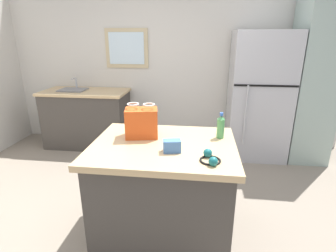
{
  "coord_description": "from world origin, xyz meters",
  "views": [
    {
      "loc": [
        0.46,
        -2.05,
        1.71
      ],
      "look_at": [
        0.18,
        0.2,
        0.93
      ],
      "focal_mm": 28.14,
      "sensor_mm": 36.0,
      "label": 1
    }
  ],
  "objects_px": {
    "kitchen_island": "(164,191)",
    "ear_defenders": "(210,158)",
    "refrigerator": "(259,96)",
    "bottle": "(221,127)",
    "shopping_bag": "(142,123)",
    "tall_cabinet": "(313,80)",
    "small_box": "(172,146)"
  },
  "relations": [
    {
      "from": "kitchen_island",
      "to": "ear_defenders",
      "type": "distance_m",
      "value": 0.65
    },
    {
      "from": "refrigerator",
      "to": "bottle",
      "type": "xyz_separation_m",
      "value": [
        -0.65,
        -1.69,
        0.09
      ]
    },
    {
      "from": "shopping_bag",
      "to": "tall_cabinet",
      "type": "bearing_deg",
      "value": 40.78
    },
    {
      "from": "tall_cabinet",
      "to": "shopping_bag",
      "type": "relative_size",
      "value": 7.62
    },
    {
      "from": "kitchen_island",
      "to": "refrigerator",
      "type": "distance_m",
      "value": 2.23
    },
    {
      "from": "tall_cabinet",
      "to": "ear_defenders",
      "type": "xyz_separation_m",
      "value": [
        -1.44,
        -2.15,
        -0.24
      ]
    },
    {
      "from": "tall_cabinet",
      "to": "ear_defenders",
      "type": "distance_m",
      "value": 2.6
    },
    {
      "from": "bottle",
      "to": "small_box",
      "type": "bearing_deg",
      "value": -138.42
    },
    {
      "from": "kitchen_island",
      "to": "bottle",
      "type": "height_order",
      "value": "bottle"
    },
    {
      "from": "kitchen_island",
      "to": "shopping_bag",
      "type": "height_order",
      "value": "shopping_bag"
    },
    {
      "from": "small_box",
      "to": "ear_defenders",
      "type": "height_order",
      "value": "small_box"
    },
    {
      "from": "shopping_bag",
      "to": "bottle",
      "type": "bearing_deg",
      "value": 4.41
    },
    {
      "from": "refrigerator",
      "to": "small_box",
      "type": "bearing_deg",
      "value": -116.94
    },
    {
      "from": "kitchen_island",
      "to": "small_box",
      "type": "xyz_separation_m",
      "value": [
        0.09,
        -0.14,
        0.48
      ]
    },
    {
      "from": "small_box",
      "to": "ear_defenders",
      "type": "distance_m",
      "value": 0.31
    },
    {
      "from": "kitchen_island",
      "to": "tall_cabinet",
      "type": "xyz_separation_m",
      "value": [
        1.81,
        1.88,
        0.7
      ]
    },
    {
      "from": "bottle",
      "to": "refrigerator",
      "type": "bearing_deg",
      "value": 68.94
    },
    {
      "from": "refrigerator",
      "to": "small_box",
      "type": "distance_m",
      "value": 2.27
    },
    {
      "from": "small_box",
      "to": "bottle",
      "type": "relative_size",
      "value": 0.59
    },
    {
      "from": "shopping_bag",
      "to": "bottle",
      "type": "distance_m",
      "value": 0.67
    },
    {
      "from": "shopping_bag",
      "to": "bottle",
      "type": "xyz_separation_m",
      "value": [
        0.67,
        0.05,
        -0.03
      ]
    },
    {
      "from": "kitchen_island",
      "to": "refrigerator",
      "type": "height_order",
      "value": "refrigerator"
    },
    {
      "from": "kitchen_island",
      "to": "ear_defenders",
      "type": "bearing_deg",
      "value": -36.49
    },
    {
      "from": "refrigerator",
      "to": "ear_defenders",
      "type": "distance_m",
      "value": 2.28
    },
    {
      "from": "ear_defenders",
      "to": "kitchen_island",
      "type": "bearing_deg",
      "value": 143.51
    },
    {
      "from": "kitchen_island",
      "to": "bottle",
      "type": "bearing_deg",
      "value": 22.46
    },
    {
      "from": "shopping_bag",
      "to": "ear_defenders",
      "type": "relative_size",
      "value": 1.54
    },
    {
      "from": "tall_cabinet",
      "to": "small_box",
      "type": "height_order",
      "value": "tall_cabinet"
    },
    {
      "from": "tall_cabinet",
      "to": "bottle",
      "type": "bearing_deg",
      "value": -128.56
    },
    {
      "from": "tall_cabinet",
      "to": "small_box",
      "type": "distance_m",
      "value": 2.67
    },
    {
      "from": "refrigerator",
      "to": "shopping_bag",
      "type": "height_order",
      "value": "refrigerator"
    },
    {
      "from": "shopping_bag",
      "to": "small_box",
      "type": "bearing_deg",
      "value": -44.03
    }
  ]
}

